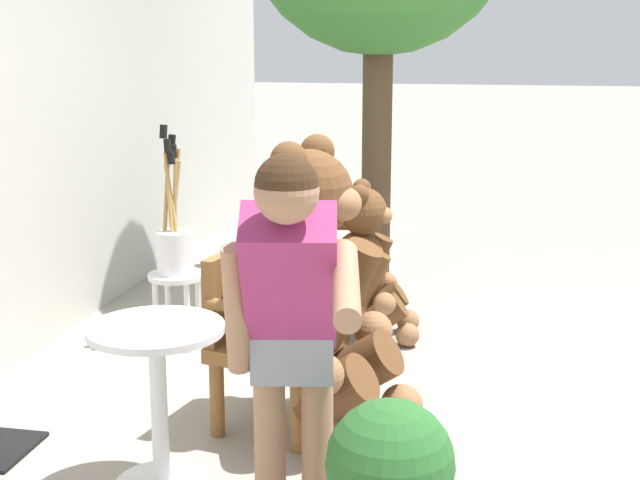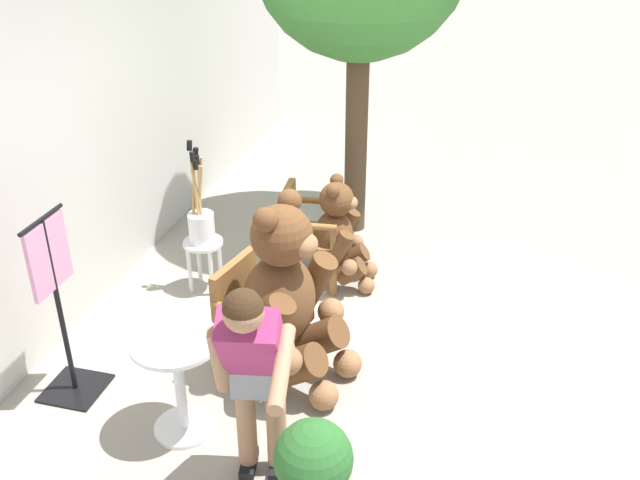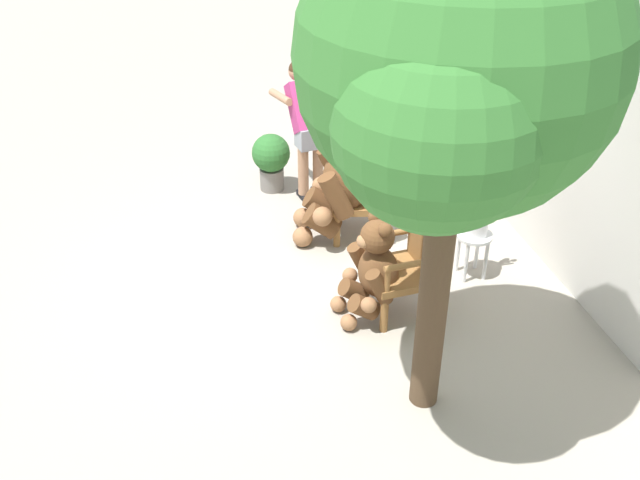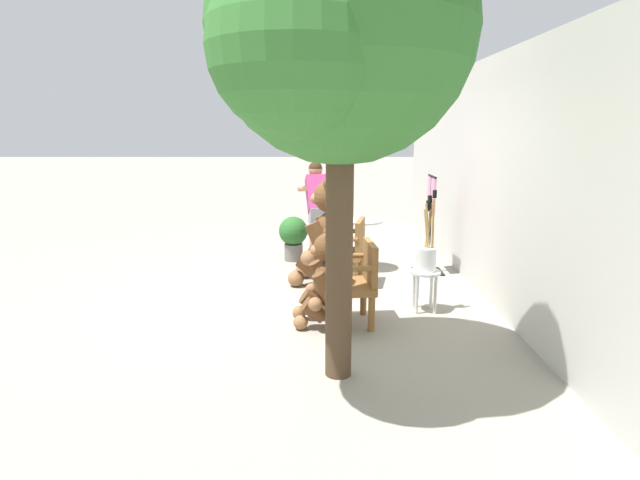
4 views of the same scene
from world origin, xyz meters
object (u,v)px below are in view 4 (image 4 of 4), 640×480
object	(u,v)px
teddy_bear_large	(327,232)
brush_bucket	(426,253)
patio_tree	(334,35)
wooden_chair_left	(347,250)
wooden_chair_right	(354,281)
clothing_display_stand	(430,222)
potted_plant	(293,235)
round_side_table	(363,239)
teddy_bear_small	(325,279)
person_visitor	(318,204)
white_stool	(425,280)

from	to	relation	value
teddy_bear_large	brush_bucket	world-z (taller)	teddy_bear_large
patio_tree	wooden_chair_left	bearing A→B (deg)	174.46
wooden_chair_right	clothing_display_stand	size ratio (longest dim) A/B	0.63
potted_plant	brush_bucket	bearing A→B (deg)	35.81
wooden_chair_left	round_side_table	xyz separation A→B (m)	(-0.73, 0.26, -0.01)
wooden_chair_right	round_side_table	size ratio (longest dim) A/B	1.19
teddy_bear_small	round_side_table	xyz separation A→B (m)	(-2.06, 0.56, -0.04)
brush_bucket	clothing_display_stand	size ratio (longest dim) A/B	0.65
person_visitor	patio_tree	distance (m)	3.96
clothing_display_stand	teddy_bear_small	bearing A→B (deg)	-37.88
wooden_chair_left	clothing_display_stand	xyz separation A→B (m)	(-0.56, 1.18, 0.26)
wooden_chair_right	teddy_bear_small	world-z (taller)	teddy_bear_small
teddy_bear_large	clothing_display_stand	size ratio (longest dim) A/B	1.03
wooden_chair_left	white_stool	distance (m)	1.26
teddy_bear_large	person_visitor	world-z (taller)	person_visitor
clothing_display_stand	potted_plant	bearing A→B (deg)	-108.71
brush_bucket	round_side_table	bearing A→B (deg)	-161.92
potted_plant	round_side_table	bearing A→B (deg)	64.52
clothing_display_stand	wooden_chair_right	bearing A→B (deg)	-32.04
wooden_chair_left	person_visitor	world-z (taller)	person_visitor
wooden_chair_left	teddy_bear_small	size ratio (longest dim) A/B	0.86
potted_plant	teddy_bear_small	bearing A→B (deg)	10.16
round_side_table	white_stool	bearing A→B (deg)	18.01
person_visitor	potted_plant	world-z (taller)	person_visitor
person_visitor	potted_plant	xyz separation A→B (m)	(-0.17, -0.38, -0.50)
teddy_bear_small	potted_plant	bearing A→B (deg)	-169.84
wooden_chair_left	potted_plant	xyz separation A→B (m)	(-1.21, -0.75, -0.07)
round_side_table	clothing_display_stand	world-z (taller)	clothing_display_stand
teddy_bear_large	brush_bucket	bearing A→B (deg)	47.35
person_visitor	teddy_bear_large	bearing A→B (deg)	6.65
round_side_table	clothing_display_stand	bearing A→B (deg)	79.47
patio_tree	clothing_display_stand	world-z (taller)	patio_tree
round_side_table	patio_tree	size ratio (longest dim) A/B	0.20
teddy_bear_small	clothing_display_stand	distance (m)	2.41
wooden_chair_left	potted_plant	distance (m)	1.43
teddy_bear_small	brush_bucket	xyz separation A→B (m)	(-0.38, 1.11, 0.18)
round_side_table	clothing_display_stand	xyz separation A→B (m)	(0.17, 0.91, 0.27)
wooden_chair_right	teddy_bear_large	bearing A→B (deg)	-169.30
wooden_chair_left	patio_tree	size ratio (longest dim) A/B	0.24
teddy_bear_small	person_visitor	world-z (taller)	person_visitor
person_visitor	brush_bucket	world-z (taller)	person_visitor
wooden_chair_right	teddy_bear_small	xyz separation A→B (m)	(0.01, -0.29, 0.03)
person_visitor	patio_tree	size ratio (longest dim) A/B	0.41
wooden_chair_right	potted_plant	xyz separation A→B (m)	(-2.54, -0.75, -0.07)
person_visitor	potted_plant	distance (m)	0.65
patio_tree	clothing_display_stand	xyz separation A→B (m)	(-3.07, 1.42, -1.90)
brush_bucket	round_side_table	distance (m)	1.79
wooden_chair_left	potted_plant	bearing A→B (deg)	-148.26
white_stool	patio_tree	bearing A→B (deg)	-34.15
person_visitor	white_stool	size ratio (longest dim) A/B	3.27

